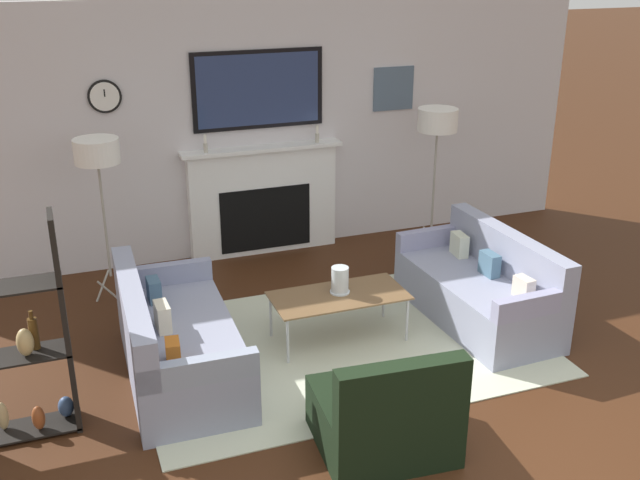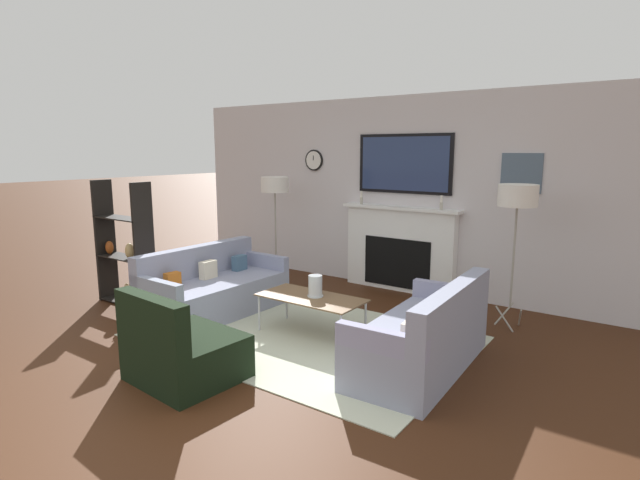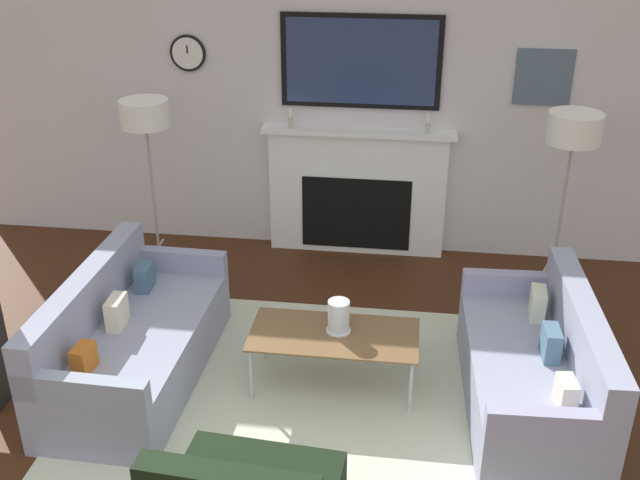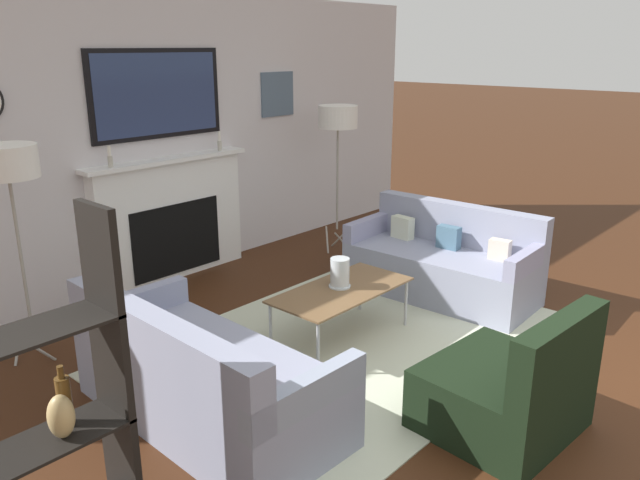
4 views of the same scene
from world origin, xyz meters
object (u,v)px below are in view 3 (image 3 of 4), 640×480
Objects in this scene: couch_left at (131,343)px; floor_lamp_right at (574,131)px; coffee_table at (334,337)px; couch_right at (535,374)px; hurricane_candle at (339,318)px; floor_lamp_left at (145,116)px.

couch_left is 3.66m from floor_lamp_right.
couch_right is at bearing -4.08° from coffee_table.
hurricane_candle is 0.14× the size of floor_lamp_right.
couch_right reaches higher than couch_left.
couch_left is 1.98m from floor_lamp_left.
couch_left is at bearing -153.03° from floor_lamp_right.
floor_lamp_left is (-0.34, 1.57, 1.16)m from couch_left.
hurricane_candle is 2.46m from floor_lamp_left.
couch_right is at bearing -26.96° from floor_lamp_left.
floor_lamp_left is at bearing 102.08° from couch_left.
floor_lamp_right is at bearing 41.37° from coffee_table.
floor_lamp_left is (-1.77, 1.43, 0.92)m from hurricane_candle.
coffee_table is 0.72× the size of floor_lamp_left.
floor_lamp_left is at bearing 180.00° from floor_lamp_right.
coffee_table is (1.41, 0.10, 0.11)m from couch_left.
hurricane_candle is at bearing 58.51° from coffee_table.
hurricane_candle is (0.03, 0.04, 0.13)m from coffee_table.
couch_left is at bearing -174.51° from hurricane_candle.
floor_lamp_right is at bearing 26.97° from couch_left.
floor_lamp_left is 3.42m from floor_lamp_right.
floor_lamp_right is at bearing 40.99° from hurricane_candle.
couch_right reaches higher than coffee_table.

